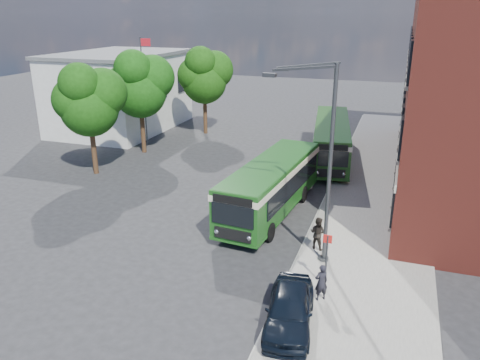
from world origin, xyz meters
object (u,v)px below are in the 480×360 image
at_px(bus_rear, 331,137).
at_px(parked_car, 290,309).
at_px(street_lamp, 322,163).
at_px(bus_front, 272,183).

xyz_separation_m(bus_rear, parked_car, (1.80, -21.35, -0.98)).
distance_m(bus_rear, parked_car, 21.45).
relative_size(street_lamp, bus_rear, 0.71).
bearing_deg(bus_rear, street_lamp, -83.53).
xyz_separation_m(street_lamp, bus_rear, (-1.84, 16.18, -2.96)).
relative_size(street_lamp, parked_car, 2.19).
height_order(street_lamp, bus_front, street_lamp).
bearing_deg(bus_front, street_lamp, -53.66).
bearing_deg(bus_front, parked_car, -70.89).
bearing_deg(parked_car, street_lamp, 81.72).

